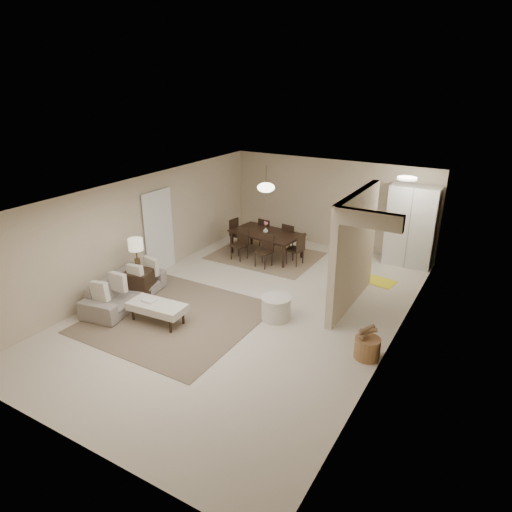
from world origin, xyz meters
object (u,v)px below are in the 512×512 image
Objects in this scene: sofa at (125,290)px; dining_table at (266,244)px; round_pouf at (276,308)px; side_table at (140,284)px; pantry_cabinet at (411,226)px; ottoman_bench at (157,307)px; wicker_basket at (367,348)px.

dining_table reaches higher than sofa.
round_pouf is 3.48m from dining_table.
dining_table is at bearing 70.77° from side_table.
sofa is 1.09× the size of dining_table.
pantry_cabinet is 6.71m from ottoman_bench.
dining_table reaches higher than round_pouf.
round_pouf is at bearing -49.89° from dining_table.
dining_table is (1.24, 3.56, 0.03)m from side_table.
dining_table is at bearing -159.01° from pantry_cabinet.
sofa is 4.16m from dining_table.
sofa is at bearing -97.22° from side_table.
wicker_basket is (0.40, -4.70, -0.86)m from pantry_cabinet.
side_table is at bearing -134.05° from pantry_cabinet.
wicker_basket is at bearing -11.76° from round_pouf.
side_table is at bearing 144.36° from ottoman_bench.
wicker_basket is at bearing -33.10° from dining_table.
pantry_cabinet is 4.64× the size of wicker_basket.
dining_table is at bearing 139.34° from wicker_basket.
ottoman_bench is 0.63× the size of dining_table.
sofa is 1.74× the size of ottoman_bench.
wicker_basket is (5.15, 0.21, -0.11)m from side_table.
pantry_cabinet is 1.74× the size of ottoman_bench.
dining_table is at bearing 122.55° from round_pouf.
sofa is 5.24m from wicker_basket.
ottoman_bench is (1.18, -0.30, 0.03)m from sofa.
wicker_basket is (2.04, -0.42, -0.05)m from round_pouf.
side_table reaches higher than wicker_basket.
pantry_cabinet is 7.19m from sofa.
sofa is at bearing 161.67° from ottoman_bench.
wicker_basket is at bearing -92.99° from sofa.
round_pouf is (1.98, 1.33, -0.10)m from ottoman_bench.
sofa is at bearing -100.54° from dining_table.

